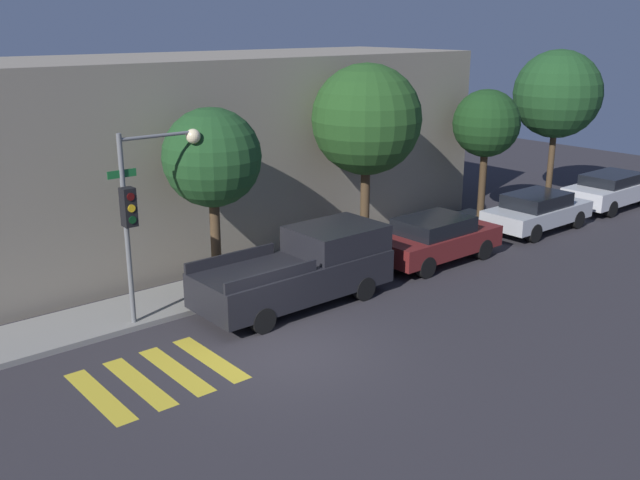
{
  "coord_description": "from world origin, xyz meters",
  "views": [
    {
      "loc": [
        -8.73,
        -11.65,
        7.09
      ],
      "look_at": [
        2.74,
        2.1,
        1.6
      ],
      "focal_mm": 40.0,
      "sensor_mm": 36.0,
      "label": 1
    }
  ],
  "objects": [
    {
      "name": "ground_plane",
      "position": [
        0.0,
        0.0,
        0.0
      ],
      "size": [
        60.0,
        60.0,
        0.0
      ],
      "primitive_type": "plane",
      "color": "#2D2B30"
    },
    {
      "name": "sidewalk",
      "position": [
        0.0,
        4.23,
        0.07
      ],
      "size": [
        26.0,
        2.06,
        0.14
      ],
      "primitive_type": "cube",
      "color": "gray",
      "rests_on": "ground"
    },
    {
      "name": "building_row",
      "position": [
        0.0,
        8.66,
        3.04
      ],
      "size": [
        26.0,
        6.0,
        6.08
      ],
      "primitive_type": "cube",
      "color": "gray",
      "rests_on": "ground"
    },
    {
      "name": "crosswalk",
      "position": [
        -2.77,
        0.8,
        0.0
      ],
      "size": [
        3.0,
        2.6,
        0.0
      ],
      "color": "gold",
      "rests_on": "ground"
    },
    {
      "name": "traffic_light_pole",
      "position": [
        -1.53,
        3.37,
        3.24
      ],
      "size": [
        2.42,
        0.56,
        4.71
      ],
      "color": "slate",
      "rests_on": "ground"
    },
    {
      "name": "pickup_truck",
      "position": [
        2.18,
        2.1,
        0.94
      ],
      "size": [
        5.31,
        2.05,
        1.89
      ],
      "color": "black",
      "rests_on": "ground"
    },
    {
      "name": "sedan_near_corner",
      "position": [
        7.34,
        2.1,
        0.75
      ],
      "size": [
        4.27,
        1.86,
        1.42
      ],
      "color": "maroon",
      "rests_on": "ground"
    },
    {
      "name": "sedan_middle",
      "position": [
        12.73,
        2.1,
        0.72
      ],
      "size": [
        4.29,
        1.81,
        1.36
      ],
      "color": "#B7BABF",
      "rests_on": "ground"
    },
    {
      "name": "sedan_far_end",
      "position": [
        17.84,
        2.1,
        0.75
      ],
      "size": [
        4.64,
        1.8,
        1.39
      ],
      "color": "silver",
      "rests_on": "ground"
    },
    {
      "name": "tree_near_corner",
      "position": [
        0.84,
        4.19,
        3.7
      ],
      "size": [
        2.6,
        2.6,
        5.03
      ],
      "color": "#4C3823",
      "rests_on": "ground"
    },
    {
      "name": "tree_midblock",
      "position": [
        6.34,
        4.19,
        4.23
      ],
      "size": [
        3.39,
        3.39,
        5.94
      ],
      "color": "#4C3823",
      "rests_on": "ground"
    },
    {
      "name": "tree_far_end",
      "position": [
        12.27,
        4.19,
        3.59
      ],
      "size": [
        2.42,
        2.42,
        4.83
      ],
      "color": "#42301E",
      "rests_on": "ground"
    },
    {
      "name": "tree_behind_truck",
      "position": [
        16.67,
        4.19,
        4.37
      ],
      "size": [
        3.44,
        3.44,
        6.1
      ],
      "color": "#4C3823",
      "rests_on": "ground"
    }
  ]
}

